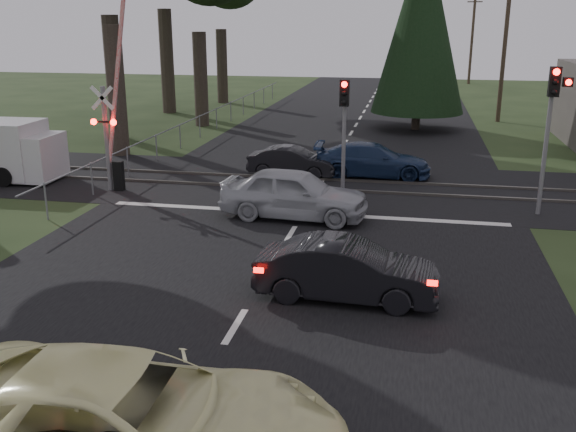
% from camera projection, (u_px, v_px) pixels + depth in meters
% --- Properties ---
extents(ground, '(120.00, 120.00, 0.00)m').
position_uv_depth(ground, '(235.00, 327.00, 13.19)').
color(ground, '#243518').
rests_on(ground, ground).
extents(road, '(14.00, 100.00, 0.01)m').
position_uv_depth(road, '(312.00, 199.00, 22.57)').
color(road, black).
rests_on(road, ground).
extents(rail_corridor, '(120.00, 8.00, 0.01)m').
position_uv_depth(rail_corridor, '(320.00, 185.00, 24.45)').
color(rail_corridor, black).
rests_on(rail_corridor, ground).
extents(stop_line, '(13.00, 0.35, 0.00)m').
position_uv_depth(stop_line, '(303.00, 213.00, 20.88)').
color(stop_line, silver).
rests_on(stop_line, ground).
extents(rail_near, '(120.00, 0.12, 0.10)m').
position_uv_depth(rail_near, '(317.00, 189.00, 23.68)').
color(rail_near, '#59544C').
rests_on(rail_near, ground).
extents(rail_far, '(120.00, 0.12, 0.10)m').
position_uv_depth(rail_far, '(323.00, 179.00, 25.18)').
color(rail_far, '#59544C').
rests_on(rail_far, ground).
extents(crossing_signal, '(1.62, 0.38, 6.96)m').
position_uv_depth(crossing_signal, '(112.00, 135.00, 23.11)').
color(crossing_signal, slate).
rests_on(crossing_signal, ground).
extents(traffic_signal_right, '(0.68, 0.48, 4.70)m').
position_uv_depth(traffic_signal_right, '(552.00, 113.00, 19.72)').
color(traffic_signal_right, slate).
rests_on(traffic_signal_right, ground).
extents(traffic_signal_center, '(0.32, 0.48, 4.10)m').
position_uv_depth(traffic_signal_center, '(344.00, 117.00, 22.20)').
color(traffic_signal_center, slate).
rests_on(traffic_signal_center, ground).
extents(utility_pole_mid, '(1.80, 0.26, 9.00)m').
position_uv_depth(utility_pole_mid, '(505.00, 43.00, 38.39)').
color(utility_pole_mid, '#4C3D2D').
rests_on(utility_pole_mid, ground).
extents(utility_pole_far, '(1.80, 0.26, 9.00)m').
position_uv_depth(utility_pole_far, '(472.00, 34.00, 61.85)').
color(utility_pole_far, '#4C3D2D').
rests_on(utility_pole_far, ground).
extents(conifer_tree, '(5.20, 5.20, 11.00)m').
position_uv_depth(conifer_tree, '(422.00, 21.00, 35.19)').
color(conifer_tree, '#473D33').
rests_on(conifer_tree, ground).
extents(fence_left, '(0.10, 36.00, 1.20)m').
position_uv_depth(fence_left, '(209.00, 133.00, 35.73)').
color(fence_left, slate).
rests_on(fence_left, ground).
extents(cream_coupe, '(6.13, 2.93, 1.69)m').
position_uv_depth(cream_coupe, '(125.00, 426.00, 8.57)').
color(cream_coupe, '#F9F5B2').
rests_on(cream_coupe, ground).
extents(dark_hatchback, '(4.13, 1.58, 1.34)m').
position_uv_depth(dark_hatchback, '(347.00, 271.00, 14.33)').
color(dark_hatchback, black).
rests_on(dark_hatchback, ground).
extents(silver_car, '(4.80, 2.24, 1.59)m').
position_uv_depth(silver_car, '(294.00, 194.00, 20.22)').
color(silver_car, '#A5A8AD').
rests_on(silver_car, ground).
extents(blue_sedan, '(4.68, 2.06, 1.34)m').
position_uv_depth(blue_sedan, '(372.00, 160.00, 25.65)').
color(blue_sedan, '#18294A').
rests_on(blue_sedan, ground).
extents(dark_car_far, '(3.61, 1.42, 1.17)m').
position_uv_depth(dark_car_far, '(293.00, 162.00, 25.75)').
color(dark_car_far, black).
rests_on(dark_car_far, ground).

